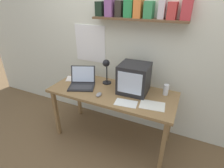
% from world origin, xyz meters
% --- Properties ---
extents(ground_plane, '(12.00, 12.00, 0.00)m').
position_xyz_m(ground_plane, '(0.00, 0.00, 0.00)').
color(ground_plane, brown).
extents(back_wall, '(5.60, 0.24, 2.60)m').
position_xyz_m(back_wall, '(0.00, 0.48, 1.31)').
color(back_wall, silver).
rests_on(back_wall, ground_plane).
extents(corner_desk, '(1.60, 0.67, 0.76)m').
position_xyz_m(corner_desk, '(0.00, 0.00, 0.69)').
color(corner_desk, olive).
rests_on(corner_desk, ground_plane).
extents(crt_monitor, '(0.36, 0.36, 0.36)m').
position_xyz_m(crt_monitor, '(0.25, 0.11, 0.94)').
color(crt_monitor, '#232326').
rests_on(crt_monitor, corner_desk).
extents(laptop, '(0.42, 0.41, 0.24)m').
position_xyz_m(laptop, '(-0.43, -0.03, 0.82)').
color(laptop, '#232326').
rests_on(laptop, corner_desk).
extents(desk_lamp, '(0.13, 0.16, 0.36)m').
position_xyz_m(desk_lamp, '(-0.15, 0.14, 1.00)').
color(desk_lamp, black).
rests_on(desk_lamp, corner_desk).
extents(juice_glass, '(0.06, 0.06, 0.13)m').
position_xyz_m(juice_glass, '(0.63, 0.20, 0.82)').
color(juice_glass, white).
rests_on(juice_glass, corner_desk).
extents(computer_mouse, '(0.07, 0.11, 0.03)m').
position_xyz_m(computer_mouse, '(-0.10, -0.17, 0.77)').
color(computer_mouse, gray).
rests_on(computer_mouse, corner_desk).
extents(loose_paper_near_monitor, '(0.28, 0.27, 0.00)m').
position_xyz_m(loose_paper_near_monitor, '(-0.67, 0.11, 0.76)').
color(loose_paper_near_monitor, white).
rests_on(loose_paper_near_monitor, corner_desk).
extents(printed_handout, '(0.27, 0.18, 0.00)m').
position_xyz_m(printed_handout, '(0.26, -0.19, 0.76)').
color(printed_handout, white).
rests_on(printed_handout, corner_desk).
extents(open_notebook, '(0.29, 0.22, 0.00)m').
position_xyz_m(open_notebook, '(0.54, -0.11, 0.76)').
color(open_notebook, silver).
rests_on(open_notebook, corner_desk).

